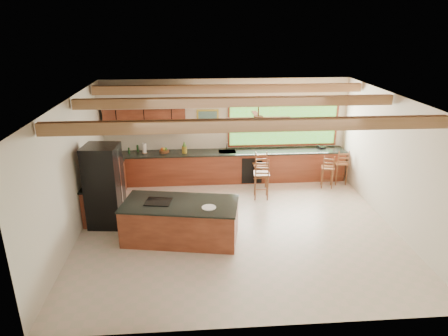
{
  "coord_description": "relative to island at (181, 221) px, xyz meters",
  "views": [
    {
      "loc": [
        -0.94,
        -8.24,
        4.56
      ],
      "look_at": [
        -0.26,
        0.8,
        1.19
      ],
      "focal_mm": 32.0,
      "sensor_mm": 36.0,
      "label": 1
    }
  ],
  "objects": [
    {
      "name": "bar_stool_b",
      "position": [
        2.2,
        2.8,
        0.21
      ],
      "size": [
        0.4,
        0.4,
        1.09
      ],
      "rotation": [
        0.0,
        0.0,
        0.02
      ],
      "color": "brown",
      "rests_on": "ground"
    },
    {
      "name": "refrigerator",
      "position": [
        -1.75,
        0.81,
        0.54
      ],
      "size": [
        0.83,
        0.81,
        1.95
      ],
      "rotation": [
        0.0,
        0.0,
        -0.1
      ],
      "color": "black",
      "rests_on": "ground"
    },
    {
      "name": "room_shell",
      "position": [
        1.13,
        1.06,
        1.78
      ],
      "size": [
        7.27,
        6.54,
        3.02
      ],
      "color": "beige",
      "rests_on": "ground"
    },
    {
      "name": "bar_stool_a",
      "position": [
        2.11,
        1.95,
        0.25
      ],
      "size": [
        0.46,
        0.46,
        1.16
      ],
      "rotation": [
        0.0,
        0.0,
        -0.12
      ],
      "color": "brown",
      "rests_on": "ground"
    },
    {
      "name": "bar_stool_c",
      "position": [
        4.14,
        2.56,
        0.15
      ],
      "size": [
        0.43,
        0.43,
        0.99
      ],
      "rotation": [
        0.0,
        0.0,
        -0.25
      ],
      "color": "brown",
      "rests_on": "ground"
    },
    {
      "name": "bar_stool_d",
      "position": [
        4.6,
        2.8,
        0.19
      ],
      "size": [
        0.38,
        0.38,
        1.06
      ],
      "rotation": [
        0.0,
        0.0,
        0.0
      ],
      "color": "brown",
      "rests_on": "ground"
    },
    {
      "name": "ground",
      "position": [
        1.3,
        0.41,
        -0.43
      ],
      "size": [
        7.2,
        7.2,
        0.0
      ],
      "primitive_type": "plane",
      "color": "beige",
      "rests_on": "ground"
    },
    {
      "name": "counter_run",
      "position": [
        0.48,
        2.93,
        0.03
      ],
      "size": [
        7.12,
        3.1,
        1.28
      ],
      "color": "brown",
      "rests_on": "ground"
    },
    {
      "name": "island",
      "position": [
        0.0,
        0.0,
        0.0
      ],
      "size": [
        2.64,
        1.58,
        0.88
      ],
      "rotation": [
        0.0,
        0.0,
        -0.17
      ],
      "color": "brown",
      "rests_on": "ground"
    }
  ]
}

